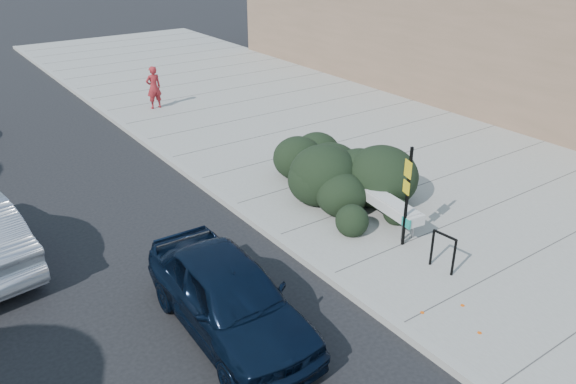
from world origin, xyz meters
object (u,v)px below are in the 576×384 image
Objects in this scene: sedan_navy at (229,296)px; pedestrian at (154,87)px; bench at (385,202)px; bike_rack at (443,248)px; sign_post at (407,191)px.

pedestrian is at bearing 73.88° from sedan_navy.
pedestrian is at bearing 100.08° from bench.
bench is at bearing 72.55° from bike_rack.
sedan_navy is at bearing 161.24° from bike_rack.
sign_post is at bearing 3.60° from sedan_navy.
pedestrian is (-0.21, 14.42, 0.32)m from bike_rack.
sedan_navy is (-5.00, -1.14, 0.03)m from bench.
pedestrian reaches higher than bike_rack.
sedan_navy is (-4.61, -0.15, -0.77)m from sign_post.
bench is 1.01× the size of sign_post.
pedestrian is (-0.30, 13.21, -0.53)m from sign_post.
bench is 0.55× the size of sedan_navy.
sedan_navy is 14.04m from pedestrian.
sign_post reaches higher than sedan_navy.
pedestrian is at bearing 108.90° from sign_post.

